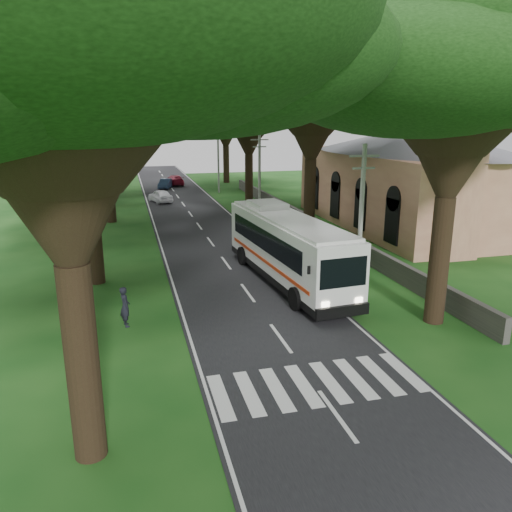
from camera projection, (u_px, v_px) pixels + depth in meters
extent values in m
plane|color=#144213|center=(296.00, 359.00, 19.71)|extent=(140.00, 140.00, 0.00)
cube|color=black|center=(201.00, 229.00, 43.01)|extent=(8.00, 120.00, 0.04)
cube|color=silver|center=(314.00, 385.00, 17.84)|extent=(8.00, 3.00, 0.01)
cube|color=#383533|center=(303.00, 219.00, 44.12)|extent=(0.35, 50.00, 1.20)
cube|color=#B9745A|center=(409.00, 189.00, 43.76)|extent=(12.00, 22.00, 6.40)
pyramid|color=#595960|center=(414.00, 126.00, 42.32)|extent=(14.00, 24.00, 2.20)
cube|color=#B9745A|center=(451.00, 184.00, 33.22)|extent=(3.00, 3.00, 10.00)
cone|color=#595960|center=(461.00, 92.00, 31.67)|extent=(4.00, 4.00, 1.60)
cylinder|color=gray|center=(361.00, 223.00, 25.58)|extent=(0.24, 0.24, 8.00)
cube|color=gray|center=(364.00, 156.00, 24.67)|extent=(1.60, 0.10, 0.10)
cube|color=gray|center=(364.00, 168.00, 24.83)|extent=(1.20, 0.10, 0.10)
cylinder|color=gray|center=(259.00, 179.00, 44.22)|extent=(0.24, 0.24, 8.00)
cube|color=gray|center=(260.00, 140.00, 43.32)|extent=(1.60, 0.10, 0.10)
cube|color=gray|center=(260.00, 147.00, 43.48)|extent=(1.20, 0.10, 0.10)
cylinder|color=gray|center=(218.00, 161.00, 62.87)|extent=(0.24, 0.24, 8.00)
cube|color=gray|center=(218.00, 133.00, 61.96)|extent=(1.60, 0.10, 0.10)
cube|color=gray|center=(218.00, 138.00, 62.12)|extent=(1.20, 0.10, 0.10)
cylinder|color=black|center=(82.00, 364.00, 13.39)|extent=(0.90, 0.90, 5.64)
cone|color=black|center=(64.00, 189.00, 12.14)|extent=(3.20, 3.20, 3.80)
ellipsoid|color=black|center=(46.00, 9.00, 11.07)|extent=(14.84, 14.84, 6.23)
cylinder|color=black|center=(94.00, 238.00, 28.24)|extent=(0.90, 0.90, 5.29)
cone|color=black|center=(86.00, 157.00, 27.02)|extent=(3.20, 3.20, 3.80)
ellipsoid|color=black|center=(80.00, 87.00, 26.07)|extent=(14.29, 14.29, 6.00)
cylinder|color=black|center=(109.00, 190.00, 45.07)|extent=(0.90, 0.90, 5.83)
cone|color=black|center=(105.00, 136.00, 43.78)|extent=(3.20, 3.20, 3.80)
ellipsoid|color=black|center=(101.00, 85.00, 42.66)|extent=(16.30, 16.30, 6.85)
cylinder|color=black|center=(104.00, 173.00, 61.66)|extent=(0.90, 0.90, 5.42)
cone|color=black|center=(101.00, 134.00, 60.43)|extent=(3.20, 3.20, 3.80)
ellipsoid|color=black|center=(99.00, 102.00, 59.44)|extent=(16.31, 16.31, 6.85)
cylinder|color=black|center=(439.00, 261.00, 22.62)|extent=(0.90, 0.90, 5.86)
cone|color=black|center=(450.00, 153.00, 21.33)|extent=(3.20, 3.20, 3.80)
ellipsoid|color=black|center=(461.00, 46.00, 20.19)|extent=(16.11, 16.11, 6.77)
cylinder|color=black|center=(310.00, 198.00, 39.49)|extent=(0.90, 0.90, 6.13)
cone|color=black|center=(311.00, 134.00, 38.16)|extent=(3.20, 3.20, 3.80)
ellipsoid|color=black|center=(313.00, 70.00, 36.94)|extent=(13.05, 13.05, 5.48)
cylinder|color=black|center=(249.00, 178.00, 56.26)|extent=(0.90, 0.90, 5.28)
cone|color=black|center=(249.00, 137.00, 55.05)|extent=(3.20, 3.20, 3.80)
ellipsoid|color=black|center=(249.00, 104.00, 54.10)|extent=(14.04, 14.04, 5.90)
cylinder|color=black|center=(226.00, 164.00, 73.28)|extent=(0.90, 0.90, 5.34)
cone|color=black|center=(226.00, 132.00, 72.06)|extent=(3.20, 3.20, 3.80)
ellipsoid|color=black|center=(225.00, 106.00, 71.10)|extent=(15.11, 15.11, 6.35)
cube|color=white|center=(287.00, 247.00, 28.59)|extent=(3.81, 13.20, 3.20)
cube|color=black|center=(285.00, 238.00, 28.77)|extent=(3.67, 10.83, 1.19)
cube|color=black|center=(287.00, 272.00, 29.01)|extent=(3.85, 13.24, 0.38)
cube|color=red|center=(287.00, 259.00, 28.79)|extent=(3.75, 11.91, 0.20)
cube|color=white|center=(288.00, 218.00, 28.15)|extent=(3.54, 12.53, 0.20)
cylinder|color=black|center=(296.00, 299.00, 24.62)|extent=(0.48, 1.22, 1.19)
cylinder|color=black|center=(344.00, 293.00, 25.49)|extent=(0.48, 1.22, 1.19)
cylinder|color=black|center=(243.00, 256.00, 32.30)|extent=(0.48, 1.22, 1.19)
cylinder|color=black|center=(281.00, 252.00, 33.17)|extent=(0.48, 1.22, 1.19)
imported|color=#B9B9BE|center=(160.00, 196.00, 56.23)|extent=(2.84, 4.58, 1.45)
imported|color=navy|center=(165.00, 184.00, 67.47)|extent=(2.40, 4.04, 1.26)
imported|color=maroon|center=(175.00, 180.00, 70.83)|extent=(2.42, 5.03, 1.41)
imported|color=black|center=(125.00, 307.00, 22.65)|extent=(0.59, 0.77, 1.89)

